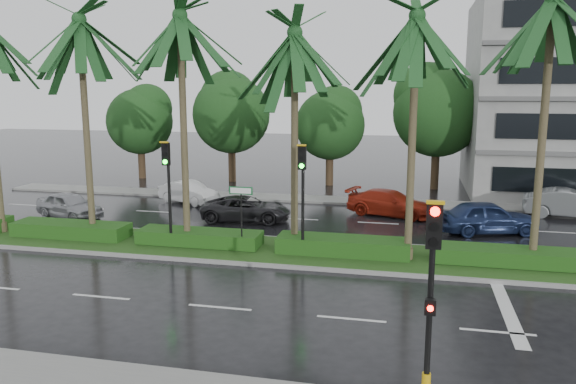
% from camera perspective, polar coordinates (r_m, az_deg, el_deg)
% --- Properties ---
extents(ground, '(120.00, 120.00, 0.00)m').
position_cam_1_polar(ground, '(22.02, -2.57, -6.84)').
color(ground, black).
rests_on(ground, ground).
extents(far_sidewalk, '(40.00, 2.00, 0.12)m').
position_cam_1_polar(far_sidewalk, '(33.38, 2.82, -0.74)').
color(far_sidewalk, slate).
rests_on(far_sidewalk, ground).
extents(median, '(36.00, 4.00, 0.15)m').
position_cam_1_polar(median, '(22.92, -1.92, -5.93)').
color(median, gray).
rests_on(median, ground).
extents(hedge, '(35.20, 1.40, 0.60)m').
position_cam_1_polar(hedge, '(22.81, -1.92, -5.04)').
color(hedge, '#153F12').
rests_on(hedge, median).
extents(lane_markings, '(34.00, 13.06, 0.01)m').
position_cam_1_polar(lane_markings, '(21.05, 5.19, -7.69)').
color(lane_markings, silver).
rests_on(lane_markings, ground).
extents(palm_row, '(26.30, 4.20, 10.23)m').
position_cam_1_polar(palm_row, '(22.43, -5.25, 15.48)').
color(palm_row, '#403825').
rests_on(palm_row, median).
extents(signal_near, '(0.34, 0.45, 4.36)m').
position_cam_1_polar(signal_near, '(11.62, 14.28, -10.27)').
color(signal_near, black).
rests_on(signal_near, near_sidewalk).
extents(signal_median_left, '(0.34, 0.42, 4.36)m').
position_cam_1_polar(signal_median_left, '(22.95, -12.12, 1.34)').
color(signal_median_left, black).
rests_on(signal_median_left, median).
extents(signal_median_right, '(0.34, 0.42, 4.36)m').
position_cam_1_polar(signal_median_right, '(21.26, 1.48, 0.86)').
color(signal_median_right, black).
rests_on(signal_median_right, median).
extents(street_sign, '(0.95, 0.09, 2.60)m').
position_cam_1_polar(street_sign, '(22.21, -4.79, -1.06)').
color(street_sign, black).
rests_on(street_sign, median).
extents(bg_trees, '(33.10, 5.71, 8.24)m').
position_cam_1_polar(bg_trees, '(38.14, 6.23, 7.98)').
color(bg_trees, '#3A2D1A').
rests_on(bg_trees, ground).
extents(car_silver, '(2.82, 4.20, 1.33)m').
position_cam_1_polar(car_silver, '(30.76, -21.33, -1.28)').
color(car_silver, '#96979D').
rests_on(car_silver, ground).
extents(car_white, '(2.81, 4.09, 1.28)m').
position_cam_1_polar(car_white, '(32.89, -10.02, -0.03)').
color(car_white, silver).
rests_on(car_white, ground).
extents(car_darkgrey, '(2.51, 4.65, 1.24)m').
position_cam_1_polar(car_darkgrey, '(28.16, -4.27, -1.71)').
color(car_darkgrey, '#232325').
rests_on(car_darkgrey, ground).
extents(car_red, '(3.13, 4.91, 1.33)m').
position_cam_1_polar(car_red, '(29.74, 10.36, -1.11)').
color(car_red, maroon).
rests_on(car_red, ground).
extents(car_blue, '(2.94, 4.77, 1.52)m').
position_cam_1_polar(car_blue, '(27.22, 19.63, -2.43)').
color(car_blue, navy).
rests_on(car_blue, ground).
extents(car_grey, '(2.13, 4.62, 1.47)m').
position_cam_1_polar(car_grey, '(32.16, 26.71, -1.07)').
color(car_grey, slate).
rests_on(car_grey, ground).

